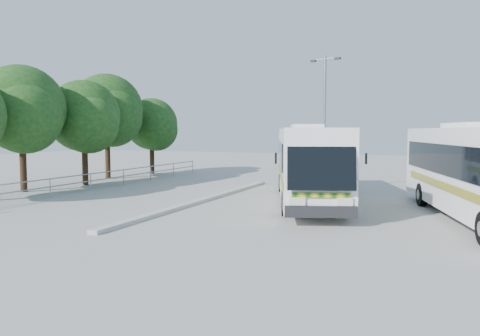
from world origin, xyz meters
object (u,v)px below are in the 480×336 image
at_px(lamppost, 324,116).
at_px(tree_far_d, 108,110).
at_px(tree_far_b, 22,109).
at_px(tree_far_e, 152,124).
at_px(tree_far_c, 85,116).
at_px(coach_adjacent, 480,170).
at_px(coach_main, 308,162).

bearing_deg(lamppost, tree_far_d, -165.54).
bearing_deg(tree_far_b, lamppost, 26.01).
bearing_deg(tree_far_e, tree_far_d, -98.63).
xyz_separation_m(tree_far_b, tree_far_d, (-0.30, 7.60, 0.25)).
relative_size(tree_far_b, lamppost, 0.92).
bearing_deg(tree_far_c, tree_far_e, 93.54).
bearing_deg(lamppost, coach_adjacent, -28.56).
xyz_separation_m(tree_far_c, tree_far_d, (-1.19, 3.70, 0.56)).
bearing_deg(tree_far_d, tree_far_e, 81.37).
xyz_separation_m(tree_far_e, coach_adjacent, (22.02, -11.92, -1.98)).
bearing_deg(tree_far_d, coach_main, -17.81).
height_order(coach_main, coach_adjacent, coach_adjacent).
relative_size(tree_far_c, coach_main, 0.51).
height_order(coach_main, lamppost, lamppost).
bearing_deg(tree_far_c, tree_far_d, 107.83).
xyz_separation_m(tree_far_c, coach_adjacent, (21.51, -3.72, -2.35)).
xyz_separation_m(tree_far_c, lamppost, (14.12, 3.43, -0.07)).
xyz_separation_m(tree_far_d, coach_main, (15.59, -5.01, -2.91)).
relative_size(tree_far_e, coach_main, 0.47).
height_order(tree_far_d, coach_adjacent, tree_far_d).
bearing_deg(tree_far_b, tree_far_e, 88.17).
relative_size(tree_far_e, lamppost, 0.78).
xyz_separation_m(tree_far_c, tree_far_e, (-0.51, 8.20, -0.37)).
bearing_deg(tree_far_e, tree_far_b, -91.83).
height_order(tree_far_b, tree_far_e, tree_far_b).
distance_m(tree_far_e, lamppost, 15.39).
xyz_separation_m(tree_far_d, tree_far_e, (0.68, 4.50, -0.93)).
height_order(tree_far_c, lamppost, lamppost).
bearing_deg(tree_far_b, coach_main, 9.62).
relative_size(tree_far_c, tree_far_d, 0.88).
distance_m(tree_far_d, coach_main, 16.63).
distance_m(coach_main, coach_adjacent, 7.51).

